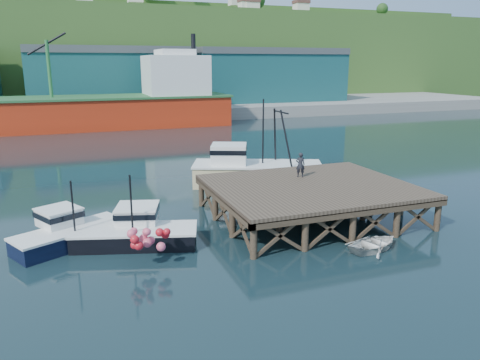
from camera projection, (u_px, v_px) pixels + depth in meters
name	position (u px, v px, depth m)	size (l,w,h in m)	color
ground	(227.00, 228.00, 27.52)	(300.00, 300.00, 0.00)	black
wharf	(312.00, 188.00, 28.73)	(12.00, 10.00, 2.62)	brown
far_quay	(111.00, 107.00, 90.91)	(160.00, 40.00, 2.00)	gray
warehouse_mid	(111.00, 79.00, 85.02)	(28.00, 16.00, 9.00)	#195453
warehouse_right	(263.00, 78.00, 95.16)	(30.00, 16.00, 9.00)	#195453
cargo_ship	(64.00, 106.00, 67.49)	(55.50, 10.00, 13.75)	red
hillside	(96.00, 56.00, 115.75)	(220.00, 50.00, 22.00)	#2D511E
boat_navy	(67.00, 231.00, 24.82)	(6.16, 4.58, 3.65)	black
boat_black	(136.00, 230.00, 24.94)	(6.90, 5.71, 4.01)	black
trawler	(255.00, 168.00, 36.81)	(10.68, 7.15, 6.74)	beige
dinghy	(375.00, 244.00, 24.24)	(2.22, 3.10, 0.64)	silver
dockworker	(300.00, 165.00, 30.61)	(0.59, 0.39, 1.63)	black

